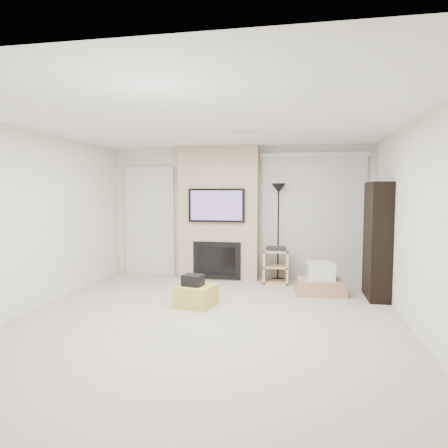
% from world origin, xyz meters
% --- Properties ---
extents(floor, '(5.00, 5.50, 0.00)m').
position_xyz_m(floor, '(0.00, 0.00, 0.00)').
color(floor, '#BBB1A0').
rests_on(floor, ground).
extents(ceiling, '(5.00, 5.50, 0.00)m').
position_xyz_m(ceiling, '(0.00, 0.00, 2.50)').
color(ceiling, white).
rests_on(ceiling, wall_back).
extents(wall_back, '(5.00, 0.00, 2.50)m').
position_xyz_m(wall_back, '(0.00, 2.75, 1.25)').
color(wall_back, silver).
rests_on(wall_back, ground).
extents(wall_front, '(5.00, 0.00, 2.50)m').
position_xyz_m(wall_front, '(0.00, -2.75, 1.25)').
color(wall_front, silver).
rests_on(wall_front, ground).
extents(wall_left, '(0.00, 5.50, 2.50)m').
position_xyz_m(wall_left, '(-2.50, 0.00, 1.25)').
color(wall_left, silver).
rests_on(wall_left, ground).
extents(wall_right, '(0.00, 5.50, 2.50)m').
position_xyz_m(wall_right, '(2.50, 0.00, 1.25)').
color(wall_right, silver).
rests_on(wall_right, ground).
extents(hvac_vent, '(0.35, 0.18, 0.01)m').
position_xyz_m(hvac_vent, '(0.40, 0.80, 2.50)').
color(hvac_vent, silver).
rests_on(hvac_vent, ceiling).
extents(ottoman, '(0.59, 0.59, 0.30)m').
position_xyz_m(ottoman, '(-0.30, 0.63, 0.15)').
color(ottoman, gold).
rests_on(ottoman, floor).
extents(black_bag, '(0.32, 0.27, 0.16)m').
position_xyz_m(black_bag, '(-0.34, 0.60, 0.38)').
color(black_bag, black).
rests_on(black_bag, ottoman).
extents(fireplace_wall, '(1.50, 0.47, 2.50)m').
position_xyz_m(fireplace_wall, '(-0.35, 2.54, 1.24)').
color(fireplace_wall, tan).
rests_on(fireplace_wall, floor).
extents(entry_door, '(1.02, 0.11, 2.14)m').
position_xyz_m(entry_door, '(-1.80, 2.71, 1.05)').
color(entry_door, silver).
rests_on(entry_door, floor).
extents(vertical_blinds, '(1.98, 0.10, 2.37)m').
position_xyz_m(vertical_blinds, '(1.40, 2.70, 1.27)').
color(vertical_blinds, silver).
rests_on(vertical_blinds, floor).
extents(floor_lamp, '(0.27, 0.27, 1.80)m').
position_xyz_m(floor_lamp, '(0.77, 2.50, 1.42)').
color(floor_lamp, black).
rests_on(floor_lamp, floor).
extents(av_stand, '(0.45, 0.38, 0.66)m').
position_xyz_m(av_stand, '(0.75, 2.31, 0.35)').
color(av_stand, '#DDBC7E').
rests_on(av_stand, floor).
extents(box_stack, '(0.83, 0.66, 0.52)m').
position_xyz_m(box_stack, '(1.50, 1.68, 0.20)').
color(box_stack, tan).
rests_on(box_stack, floor).
extents(bookshelf, '(0.30, 0.80, 1.80)m').
position_xyz_m(bookshelf, '(2.34, 1.57, 0.90)').
color(bookshelf, black).
rests_on(bookshelf, floor).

